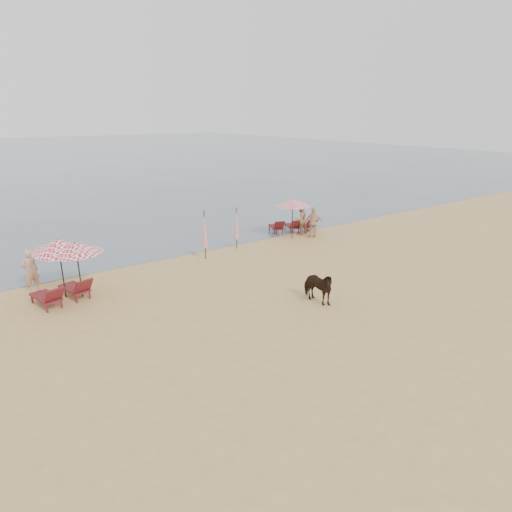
{
  "coord_description": "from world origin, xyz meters",
  "views": [
    {
      "loc": [
        -10.52,
        -10.0,
        7.19
      ],
      "look_at": [
        0.0,
        5.0,
        1.1
      ],
      "focal_mm": 30.0,
      "sensor_mm": 36.0,
      "label": 1
    }
  ],
  "objects_px": {
    "umbrella_closed_right": "(205,230)",
    "beachgoer_right_a": "(301,219)",
    "umbrella_open_left_b": "(58,246)",
    "umbrella_open_right": "(293,202)",
    "beachgoer_right_b": "(313,223)",
    "umbrella_closed_left": "(236,224)",
    "beachgoer_left": "(30,271)",
    "lounger_cluster_right": "(293,225)",
    "lounger_cluster_left": "(63,292)",
    "umbrella_open_left_a": "(76,248)",
    "cow": "(317,287)"
  },
  "relations": [
    {
      "from": "lounger_cluster_right",
      "to": "umbrella_open_right",
      "type": "xyz_separation_m",
      "value": [
        -1.0,
        -1.13,
        1.8
      ]
    },
    {
      "from": "umbrella_closed_right",
      "to": "umbrella_open_right",
      "type": "bearing_deg",
      "value": 3.91
    },
    {
      "from": "umbrella_closed_left",
      "to": "beachgoer_left",
      "type": "height_order",
      "value": "umbrella_closed_left"
    },
    {
      "from": "beachgoer_right_a",
      "to": "cow",
      "type": "bearing_deg",
      "value": 49.04
    },
    {
      "from": "lounger_cluster_left",
      "to": "umbrella_open_left_b",
      "type": "relative_size",
      "value": 0.87
    },
    {
      "from": "lounger_cluster_left",
      "to": "beachgoer_right_b",
      "type": "bearing_deg",
      "value": -8.47
    },
    {
      "from": "umbrella_open_left_b",
      "to": "umbrella_open_right",
      "type": "bearing_deg",
      "value": 27.08
    },
    {
      "from": "lounger_cluster_right",
      "to": "umbrella_open_right",
      "type": "relative_size",
      "value": 1.3
    },
    {
      "from": "beachgoer_right_a",
      "to": "umbrella_open_right",
      "type": "bearing_deg",
      "value": 21.27
    },
    {
      "from": "beachgoer_right_a",
      "to": "beachgoer_left",
      "type": "bearing_deg",
      "value": -1.97
    },
    {
      "from": "lounger_cluster_left",
      "to": "beachgoer_right_b",
      "type": "distance_m",
      "value": 14.74
    },
    {
      "from": "umbrella_closed_left",
      "to": "beachgoer_left",
      "type": "bearing_deg",
      "value": -179.09
    },
    {
      "from": "beachgoer_right_b",
      "to": "umbrella_open_right",
      "type": "bearing_deg",
      "value": 9.35
    },
    {
      "from": "lounger_cluster_left",
      "to": "umbrella_open_left_a",
      "type": "height_order",
      "value": "umbrella_open_left_a"
    },
    {
      "from": "lounger_cluster_right",
      "to": "umbrella_open_left_b",
      "type": "bearing_deg",
      "value": -148.42
    },
    {
      "from": "lounger_cluster_left",
      "to": "beachgoer_left",
      "type": "relative_size",
      "value": 1.2
    },
    {
      "from": "lounger_cluster_left",
      "to": "umbrella_open_left_a",
      "type": "bearing_deg",
      "value": -1.78
    },
    {
      "from": "lounger_cluster_right",
      "to": "umbrella_open_right",
      "type": "bearing_deg",
      "value": -110.19
    },
    {
      "from": "cow",
      "to": "umbrella_closed_left",
      "type": "bearing_deg",
      "value": 73.9
    },
    {
      "from": "cow",
      "to": "beachgoer_right_a",
      "type": "distance_m",
      "value": 10.43
    },
    {
      "from": "umbrella_closed_left",
      "to": "beachgoer_left",
      "type": "xyz_separation_m",
      "value": [
        -10.41,
        -0.17,
        -0.51
      ]
    },
    {
      "from": "umbrella_closed_right",
      "to": "beachgoer_right_b",
      "type": "xyz_separation_m",
      "value": [
        7.39,
        -0.13,
        -0.65
      ]
    },
    {
      "from": "umbrella_closed_right",
      "to": "beachgoer_right_a",
      "type": "height_order",
      "value": "umbrella_closed_right"
    },
    {
      "from": "umbrella_open_right",
      "to": "beachgoer_right_b",
      "type": "xyz_separation_m",
      "value": [
        1.2,
        -0.56,
        -1.29
      ]
    },
    {
      "from": "beachgoer_left",
      "to": "beachgoer_right_a",
      "type": "bearing_deg",
      "value": 168.35
    },
    {
      "from": "umbrella_open_left_a",
      "to": "beachgoer_right_a",
      "type": "xyz_separation_m",
      "value": [
        13.83,
        2.33,
        -1.19
      ]
    },
    {
      "from": "umbrella_open_left_b",
      "to": "beachgoer_right_a",
      "type": "bearing_deg",
      "value": 28.65
    },
    {
      "from": "lounger_cluster_left",
      "to": "cow",
      "type": "relative_size",
      "value": 1.38
    },
    {
      "from": "umbrella_open_left_a",
      "to": "beachgoer_right_b",
      "type": "bearing_deg",
      "value": -9.66
    },
    {
      "from": "umbrella_closed_left",
      "to": "umbrella_open_left_a",
      "type": "bearing_deg",
      "value": -167.32
    },
    {
      "from": "umbrella_open_left_b",
      "to": "umbrella_closed_left",
      "type": "xyz_separation_m",
      "value": [
        9.42,
        1.62,
        -0.78
      ]
    },
    {
      "from": "umbrella_open_right",
      "to": "cow",
      "type": "xyz_separation_m",
      "value": [
        -5.18,
        -7.79,
        -1.54
      ]
    },
    {
      "from": "lounger_cluster_left",
      "to": "umbrella_open_right",
      "type": "bearing_deg",
      "value": -5.66
    },
    {
      "from": "umbrella_open_left_b",
      "to": "umbrella_closed_right",
      "type": "distance_m",
      "value": 7.2
    },
    {
      "from": "umbrella_closed_right",
      "to": "beachgoer_right_a",
      "type": "xyz_separation_m",
      "value": [
        7.3,
        0.94,
        -0.63
      ]
    },
    {
      "from": "umbrella_open_left_a",
      "to": "cow",
      "type": "height_order",
      "value": "umbrella_open_left_a"
    },
    {
      "from": "umbrella_open_right",
      "to": "beachgoer_left",
      "type": "relative_size",
      "value": 1.32
    },
    {
      "from": "lounger_cluster_left",
      "to": "umbrella_open_left_b",
      "type": "xyz_separation_m",
      "value": [
        0.17,
        0.54,
        1.77
      ]
    },
    {
      "from": "beachgoer_left",
      "to": "beachgoer_right_b",
      "type": "height_order",
      "value": "beachgoer_left"
    },
    {
      "from": "umbrella_open_left_a",
      "to": "umbrella_closed_right",
      "type": "xyz_separation_m",
      "value": [
        6.53,
        1.39,
        -0.56
      ]
    },
    {
      "from": "cow",
      "to": "beachgoer_left",
      "type": "distance_m",
      "value": 11.99
    },
    {
      "from": "umbrella_open_left_a",
      "to": "beachgoer_left",
      "type": "bearing_deg",
      "value": 115.65
    },
    {
      "from": "lounger_cluster_left",
      "to": "beachgoer_right_a",
      "type": "distance_m",
      "value": 14.79
    },
    {
      "from": "lounger_cluster_left",
      "to": "umbrella_open_left_a",
      "type": "distance_m",
      "value": 1.84
    },
    {
      "from": "lounger_cluster_right",
      "to": "umbrella_closed_right",
      "type": "height_order",
      "value": "umbrella_closed_right"
    },
    {
      "from": "umbrella_open_left_a",
      "to": "umbrella_open_right",
      "type": "bearing_deg",
      "value": -6.71
    },
    {
      "from": "umbrella_open_left_b",
      "to": "beachgoer_left",
      "type": "xyz_separation_m",
      "value": [
        -0.99,
        1.45,
        -1.29
      ]
    },
    {
      "from": "lounger_cluster_left",
      "to": "cow",
      "type": "xyz_separation_m",
      "value": [
        8.28,
        -5.82,
        0.22
      ]
    },
    {
      "from": "lounger_cluster_left",
      "to": "umbrella_closed_right",
      "type": "height_order",
      "value": "umbrella_closed_right"
    },
    {
      "from": "lounger_cluster_right",
      "to": "umbrella_closed_right",
      "type": "distance_m",
      "value": 7.45
    }
  ]
}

